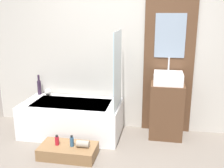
# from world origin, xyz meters

# --- Properties ---
(wall_tiled_back) EXTENTS (4.20, 0.06, 2.60)m
(wall_tiled_back) POSITION_xyz_m (0.00, 1.58, 1.30)
(wall_tiled_back) COLOR beige
(wall_tiled_back) RESTS_ON ground_plane
(wall_wood_accent) EXTENTS (0.74, 0.04, 2.60)m
(wall_wood_accent) POSITION_xyz_m (0.75, 1.53, 1.31)
(wall_wood_accent) COLOR brown
(wall_wood_accent) RESTS_ON ground_plane
(bathtub) EXTENTS (1.48, 0.79, 0.50)m
(bathtub) POSITION_xyz_m (-0.66, 1.14, 0.25)
(bathtub) COLOR white
(bathtub) RESTS_ON ground_plane
(glass_shower_screen) EXTENTS (0.01, 0.64, 1.08)m
(glass_shower_screen) POSITION_xyz_m (0.05, 1.08, 1.04)
(glass_shower_screen) COLOR silver
(glass_shower_screen) RESTS_ON bathtub
(wooden_step_bench) EXTENTS (0.73, 0.39, 0.15)m
(wooden_step_bench) POSITION_xyz_m (-0.49, 0.48, 0.08)
(wooden_step_bench) COLOR olive
(wooden_step_bench) RESTS_ON ground_plane
(vanity_cabinet) EXTENTS (0.48, 0.41, 0.82)m
(vanity_cabinet) POSITION_xyz_m (0.75, 1.31, 0.41)
(vanity_cabinet) COLOR brown
(vanity_cabinet) RESTS_ON ground_plane
(sink) EXTENTS (0.41, 0.36, 0.37)m
(sink) POSITION_xyz_m (0.75, 1.31, 0.90)
(sink) COLOR white
(sink) RESTS_ON vanity_cabinet
(vase_tall_dark) EXTENTS (0.06, 0.06, 0.33)m
(vase_tall_dark) POSITION_xyz_m (-1.31, 1.45, 0.63)
(vase_tall_dark) COLOR #2D1E33
(vase_tall_dark) RESTS_ON bathtub
(vase_round_light) EXTENTS (0.11, 0.11, 0.11)m
(vase_round_light) POSITION_xyz_m (-1.16, 1.43, 0.55)
(vase_round_light) COLOR silver
(vase_round_light) RESTS_ON bathtub
(bottle_soap_primary) EXTENTS (0.05, 0.05, 0.13)m
(bottle_soap_primary) POSITION_xyz_m (-0.64, 0.48, 0.21)
(bottle_soap_primary) COLOR #B21928
(bottle_soap_primary) RESTS_ON wooden_step_bench
(bottle_soap_secondary) EXTENTS (0.05, 0.05, 0.15)m
(bottle_soap_secondary) POSITION_xyz_m (-0.44, 0.48, 0.22)
(bottle_soap_secondary) COLOR #2D567A
(bottle_soap_secondary) RESTS_ON wooden_step_bench
(towel_roll) EXTENTS (0.16, 0.09, 0.09)m
(towel_roll) POSITION_xyz_m (-0.29, 0.48, 0.20)
(towel_roll) COLOR gray
(towel_roll) RESTS_ON wooden_step_bench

